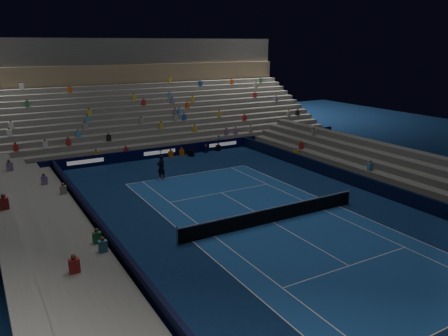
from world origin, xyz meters
TOP-DOWN VIEW (x-y plane):
  - ground at (0.00, 0.00)m, footprint 90.00×90.00m
  - court_surface at (0.00, 0.00)m, footprint 10.97×23.77m
  - sponsor_barrier_far at (0.00, 18.50)m, footprint 44.00×0.25m
  - sponsor_barrier_east at (9.70, 0.00)m, footprint 0.25×37.00m
  - sponsor_barrier_west at (-9.70, 0.00)m, footprint 0.25×37.00m
  - grandstand_main at (0.00, 27.90)m, footprint 44.00×15.20m
  - grandstand_east at (13.17, 0.00)m, footprint 5.00×37.00m
  - grandstand_west at (-13.17, 0.00)m, footprint 5.00×37.00m
  - tennis_net at (0.00, 0.00)m, footprint 12.90×0.10m
  - tennis_player at (-2.55, 11.70)m, footprint 0.85×0.69m
  - broadcast_camera at (2.89, 17.47)m, footprint 0.53×0.96m

SIDE VIEW (x-z plane):
  - ground at x=0.00m, z-range 0.00..0.00m
  - court_surface at x=0.00m, z-range 0.00..0.01m
  - broadcast_camera at x=2.89m, z-range 0.01..0.64m
  - sponsor_barrier_far at x=0.00m, z-range 0.00..1.00m
  - sponsor_barrier_east at x=9.70m, z-range 0.00..1.00m
  - sponsor_barrier_west at x=-9.70m, z-range 0.00..1.00m
  - tennis_net at x=0.00m, z-range -0.05..1.05m
  - grandstand_east at x=13.17m, z-range -0.33..2.17m
  - grandstand_west at x=-13.17m, z-range -0.33..2.17m
  - tennis_player at x=-2.55m, z-range 0.00..2.03m
  - grandstand_main at x=0.00m, z-range -2.22..8.98m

